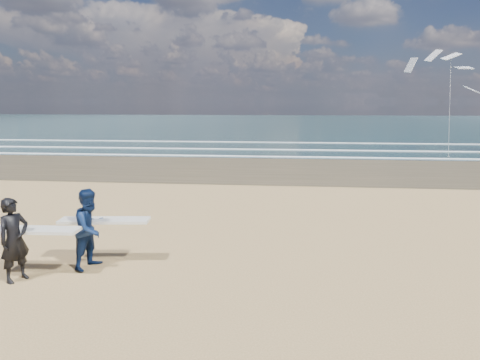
# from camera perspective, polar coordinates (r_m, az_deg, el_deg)

# --- Properties ---
(ocean) EXTENTS (220.00, 100.00, 0.02)m
(ocean) POSITION_cam_1_polar(r_m,az_deg,el_deg) (81.74, 16.97, 7.15)
(ocean) COLOR #183336
(ocean) RESTS_ON ground
(foam_breakers) EXTENTS (220.00, 11.70, 0.05)m
(foam_breakers) POSITION_cam_1_polar(r_m,az_deg,el_deg) (39.61, 28.89, 3.41)
(foam_breakers) COLOR white
(foam_breakers) RESTS_ON ground
(surfer_near) EXTENTS (2.22, 1.07, 1.91)m
(surfer_near) POSITION_cam_1_polar(r_m,az_deg,el_deg) (10.84, -27.67, -6.93)
(surfer_near) COLOR black
(surfer_near) RESTS_ON ground
(surfer_far) EXTENTS (2.24, 1.29, 1.95)m
(surfer_far) POSITION_cam_1_polar(r_m,az_deg,el_deg) (10.97, -19.18, -6.05)
(surfer_far) COLOR #0B1B3F
(surfer_far) RESTS_ON ground
(kite_1) EXTENTS (6.10, 4.77, 8.68)m
(kite_1) POSITION_cam_1_polar(r_m,az_deg,el_deg) (37.10, 26.22, 10.81)
(kite_1) COLOR slate
(kite_1) RESTS_ON ground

